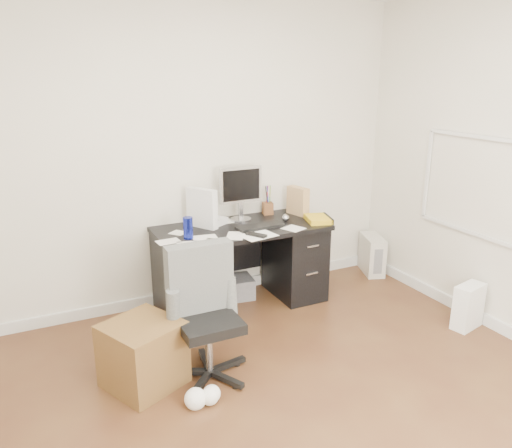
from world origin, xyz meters
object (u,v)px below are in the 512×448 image
at_px(pc_tower, 372,254).
at_px(lcd_monitor, 241,194).
at_px(desk, 242,263).
at_px(keyboard, 260,226).
at_px(office_chair, 208,316).
at_px(wicker_basket, 143,354).

bearing_deg(pc_tower, lcd_monitor, -162.30).
xyz_separation_m(desk, keyboard, (0.13, -0.11, 0.36)).
relative_size(office_chair, pc_tower, 2.35).
relative_size(keyboard, office_chair, 0.46).
xyz_separation_m(pc_tower, wicker_basket, (-2.67, -0.93, 0.03)).
bearing_deg(office_chair, keyboard, 46.08).
bearing_deg(lcd_monitor, keyboard, -77.91).
distance_m(pc_tower, wicker_basket, 2.82).
xyz_separation_m(keyboard, wicker_basket, (-1.24, -0.72, -0.54)).
xyz_separation_m(desk, wicker_basket, (-1.11, -0.83, -0.17)).
relative_size(desk, wicker_basket, 3.31).
bearing_deg(pc_tower, desk, -155.93).
distance_m(keyboard, wicker_basket, 1.53).
bearing_deg(lcd_monitor, desk, -112.97).
distance_m(desk, wicker_basket, 1.39).
bearing_deg(office_chair, lcd_monitor, 56.31).
xyz_separation_m(office_chair, wicker_basket, (-0.43, 0.12, -0.24)).
bearing_deg(keyboard, office_chair, -137.56).
height_order(keyboard, pc_tower, keyboard).
bearing_deg(office_chair, desk, 54.60).
bearing_deg(desk, lcd_monitor, 66.92).
bearing_deg(desk, pc_tower, 3.60).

